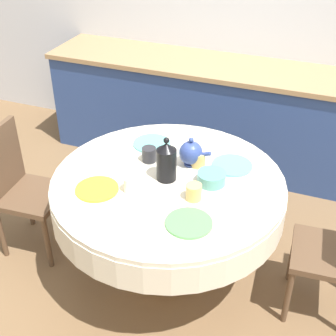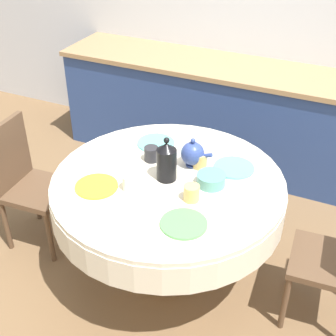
% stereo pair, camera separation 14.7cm
% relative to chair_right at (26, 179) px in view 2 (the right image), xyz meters
% --- Properties ---
extents(ground_plane, '(12.00, 12.00, 0.00)m').
position_rel_chair_right_xyz_m(ground_plane, '(1.03, 0.07, -0.51)').
color(ground_plane, brown).
extents(wall_back, '(7.00, 0.05, 2.60)m').
position_rel_chair_right_xyz_m(wall_back, '(1.03, 1.93, 0.79)').
color(wall_back, silver).
rests_on(wall_back, ground_plane).
extents(kitchen_counter, '(3.24, 0.64, 0.91)m').
position_rel_chair_right_xyz_m(kitchen_counter, '(1.03, 1.59, -0.05)').
color(kitchen_counter, '#2D4784').
rests_on(kitchen_counter, ground_plane).
extents(dining_table, '(1.38, 1.38, 0.76)m').
position_rel_chair_right_xyz_m(dining_table, '(1.03, 0.07, 0.13)').
color(dining_table, olive).
rests_on(dining_table, ground_plane).
extents(chair_right, '(0.43, 0.43, 0.91)m').
position_rel_chair_right_xyz_m(chair_right, '(0.00, 0.00, 0.00)').
color(chair_right, brown).
rests_on(chair_right, ground_plane).
extents(plate_near_left, '(0.25, 0.25, 0.01)m').
position_rel_chair_right_xyz_m(plate_near_left, '(0.70, -0.17, 0.26)').
color(plate_near_left, yellow).
rests_on(plate_near_left, dining_table).
extents(cup_near_left, '(0.09, 0.09, 0.09)m').
position_rel_chair_right_xyz_m(cup_near_left, '(0.88, -0.11, 0.30)').
color(cup_near_left, white).
rests_on(cup_near_left, dining_table).
extents(plate_near_right, '(0.25, 0.25, 0.01)m').
position_rel_chair_right_xyz_m(plate_near_right, '(1.28, -0.26, 0.26)').
color(plate_near_right, '#5BA85B').
rests_on(plate_near_right, dining_table).
extents(cup_near_right, '(0.09, 0.09, 0.09)m').
position_rel_chair_right_xyz_m(cup_near_right, '(1.23, -0.05, 0.30)').
color(cup_near_right, '#DBB766').
rests_on(cup_near_right, dining_table).
extents(plate_far_left, '(0.25, 0.25, 0.01)m').
position_rel_chair_right_xyz_m(plate_far_left, '(0.79, 0.41, 0.26)').
color(plate_far_left, '#60BCB7').
rests_on(plate_far_left, dining_table).
extents(cup_far_left, '(0.09, 0.09, 0.09)m').
position_rel_chair_right_xyz_m(cup_far_left, '(0.85, 0.22, 0.30)').
color(cup_far_left, '#28282D').
rests_on(cup_far_left, dining_table).
extents(plate_far_right, '(0.25, 0.25, 0.01)m').
position_rel_chair_right_xyz_m(plate_far_right, '(1.35, 0.35, 0.26)').
color(plate_far_right, '#60BCB7').
rests_on(plate_far_right, dining_table).
extents(cup_far_right, '(0.09, 0.09, 0.09)m').
position_rel_chair_right_xyz_m(cup_far_right, '(1.15, 0.28, 0.30)').
color(cup_far_right, '#DBB766').
rests_on(cup_far_right, dining_table).
extents(coffee_carafe, '(0.12, 0.12, 0.28)m').
position_rel_chair_right_xyz_m(coffee_carafe, '(1.02, 0.08, 0.37)').
color(coffee_carafe, black).
rests_on(coffee_carafe, dining_table).
extents(teapot, '(0.20, 0.14, 0.19)m').
position_rel_chair_right_xyz_m(teapot, '(1.10, 0.27, 0.34)').
color(teapot, '#33478E').
rests_on(teapot, dining_table).
extents(fruit_bowl, '(0.17, 0.17, 0.07)m').
position_rel_chair_right_xyz_m(fruit_bowl, '(1.28, 0.13, 0.29)').
color(fruit_bowl, '#569993').
rests_on(fruit_bowl, dining_table).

